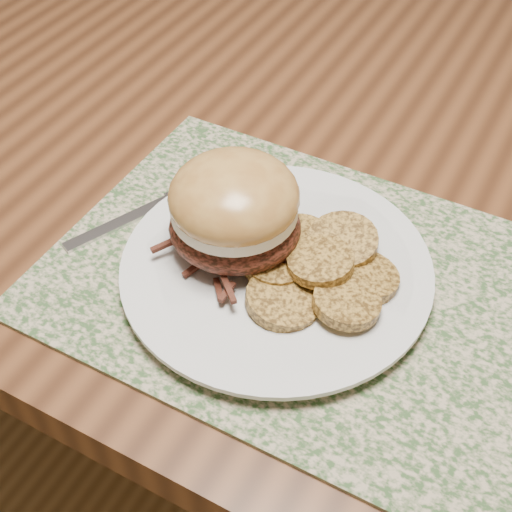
{
  "coord_description": "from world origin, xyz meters",
  "views": [
    {
      "loc": [
        0.42,
        -0.63,
        1.23
      ],
      "look_at": [
        0.22,
        -0.26,
        0.79
      ],
      "focal_mm": 50.0,
      "sensor_mm": 36.0,
      "label": 1
    }
  ],
  "objects_px": {
    "pork_sandwich": "(234,210)",
    "fork": "(141,213)",
    "dinner_plate": "(276,270)",
    "dining_table": "(200,135)"
  },
  "relations": [
    {
      "from": "dinner_plate",
      "to": "pork_sandwich",
      "type": "bearing_deg",
      "value": 176.2
    },
    {
      "from": "dinner_plate",
      "to": "dining_table",
      "type": "bearing_deg",
      "value": 133.97
    },
    {
      "from": "dinner_plate",
      "to": "pork_sandwich",
      "type": "height_order",
      "value": "pork_sandwich"
    },
    {
      "from": "pork_sandwich",
      "to": "fork",
      "type": "bearing_deg",
      "value": 158.19
    },
    {
      "from": "dining_table",
      "to": "dinner_plate",
      "type": "height_order",
      "value": "dinner_plate"
    },
    {
      "from": "dining_table",
      "to": "dinner_plate",
      "type": "bearing_deg",
      "value": -46.03
    },
    {
      "from": "pork_sandwich",
      "to": "dining_table",
      "type": "bearing_deg",
      "value": 110.31
    },
    {
      "from": "dinner_plate",
      "to": "pork_sandwich",
      "type": "relative_size",
      "value": 1.78
    },
    {
      "from": "pork_sandwich",
      "to": "fork",
      "type": "distance_m",
      "value": 0.12
    },
    {
      "from": "fork",
      "to": "pork_sandwich",
      "type": "bearing_deg",
      "value": 21.06
    }
  ]
}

